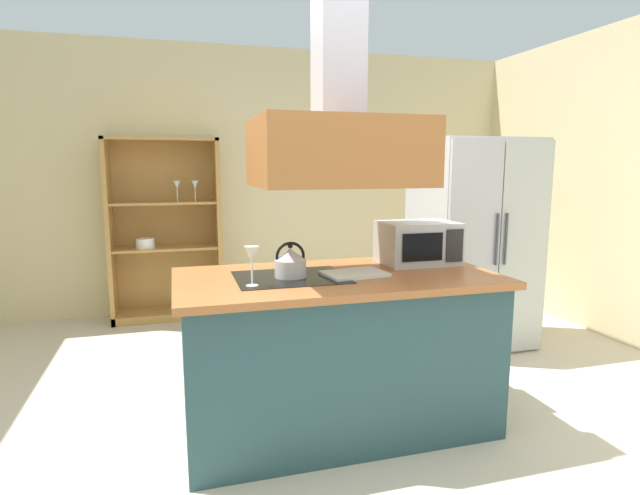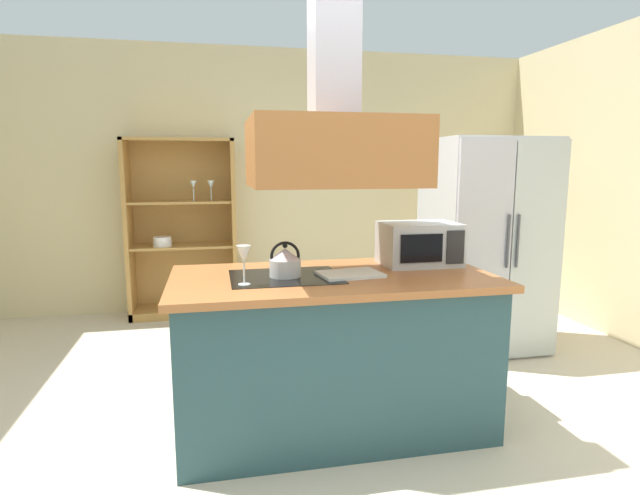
% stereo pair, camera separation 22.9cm
% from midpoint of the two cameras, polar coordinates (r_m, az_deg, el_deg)
% --- Properties ---
extents(ground_plane, '(7.80, 7.80, 0.00)m').
position_cam_midpoint_polar(ground_plane, '(2.94, -2.12, -21.63)').
color(ground_plane, beige).
extents(wall_back, '(6.00, 0.12, 2.70)m').
position_cam_midpoint_polar(wall_back, '(5.49, -9.82, 7.39)').
color(wall_back, beige).
rests_on(wall_back, ground).
extents(kitchen_island, '(1.79, 0.92, 0.90)m').
position_cam_midpoint_polar(kitchen_island, '(2.99, -0.35, -11.46)').
color(kitchen_island, '#27484E').
rests_on(kitchen_island, ground).
extents(range_hood, '(0.90, 0.70, 1.31)m').
position_cam_midpoint_polar(range_hood, '(2.81, -0.37, 13.12)').
color(range_hood, '#A76432').
extents(refrigerator, '(0.90, 0.78, 1.72)m').
position_cam_midpoint_polar(refrigerator, '(4.44, 15.29, 0.48)').
color(refrigerator, '#B7B9BD').
rests_on(refrigerator, ground).
extents(dish_cabinet, '(1.05, 0.40, 1.77)m').
position_cam_midpoint_polar(dish_cabinet, '(5.29, -18.07, 0.81)').
color(dish_cabinet, '#B38342').
rests_on(dish_cabinet, ground).
extents(kettle, '(0.17, 0.17, 0.20)m').
position_cam_midpoint_polar(kettle, '(2.79, -5.68, -1.70)').
color(kettle, silver).
rests_on(kettle, kitchen_island).
extents(cutting_board, '(0.37, 0.29, 0.02)m').
position_cam_midpoint_polar(cutting_board, '(2.85, 1.58, -2.96)').
color(cutting_board, white).
rests_on(cutting_board, kitchen_island).
extents(microwave, '(0.46, 0.35, 0.26)m').
position_cam_midpoint_polar(microwave, '(3.21, 8.90, 0.53)').
color(microwave, '#B7BABF').
rests_on(microwave, kitchen_island).
extents(wine_glass_on_counter, '(0.08, 0.08, 0.21)m').
position_cam_midpoint_polar(wine_glass_on_counter, '(2.60, -10.17, -1.05)').
color(wine_glass_on_counter, silver).
rests_on(wine_glass_on_counter, kitchen_island).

